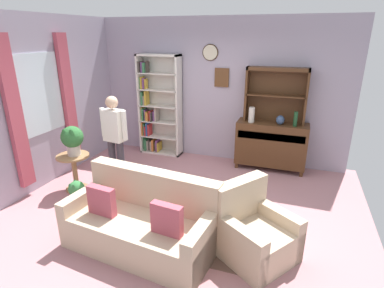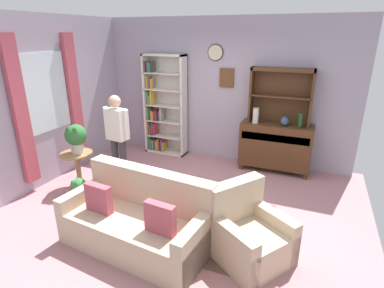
{
  "view_description": "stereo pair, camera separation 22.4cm",
  "coord_description": "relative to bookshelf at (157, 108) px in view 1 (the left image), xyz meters",
  "views": [
    {
      "loc": [
        1.51,
        -3.82,
        2.49
      ],
      "look_at": [
        0.1,
        0.2,
        0.95
      ],
      "focal_mm": 28.77,
      "sensor_mm": 36.0,
      "label": 1
    },
    {
      "loc": [
        1.72,
        -3.74,
        2.49
      ],
      "look_at": [
        0.1,
        0.2,
        0.95
      ],
      "focal_mm": 28.77,
      "sensor_mm": 36.0,
      "label": 2
    }
  ],
  "objects": [
    {
      "name": "area_rug",
      "position": [
        1.5,
        -2.24,
        -0.98
      ],
      "size": [
        2.3,
        1.67,
        0.01
      ],
      "primitive_type": "cube",
      "color": "brown",
      "rests_on": "ground_plane"
    },
    {
      "name": "plant_stand",
      "position": [
        -0.56,
        -2.03,
        -0.6
      ],
      "size": [
        0.52,
        0.52,
        0.62
      ],
      "color": "#997047",
      "rests_on": "ground_plane"
    },
    {
      "name": "bottle_wine",
      "position": [
        2.8,
        -0.17,
        0.07
      ],
      "size": [
        0.07,
        0.07,
        0.27
      ],
      "primitive_type": "cylinder",
      "color": "#194223",
      "rests_on": "sideboard"
    },
    {
      "name": "vase_tall",
      "position": [
        2.02,
        -0.16,
        0.07
      ],
      "size": [
        0.11,
        0.11,
        0.28
      ],
      "primitive_type": "cylinder",
      "color": "beige",
      "rests_on": "sideboard"
    },
    {
      "name": "potted_plant_small",
      "position": [
        -0.29,
        -2.35,
        -0.79
      ],
      "size": [
        0.25,
        0.25,
        0.34
      ],
      "color": "beige",
      "rests_on": "ground_plane"
    },
    {
      "name": "sideboard",
      "position": [
        2.41,
        -0.08,
        -0.48
      ],
      "size": [
        1.3,
        0.45,
        0.92
      ],
      "color": "#4C2D19",
      "rests_on": "ground_plane"
    },
    {
      "name": "person_reading",
      "position": [
        0.02,
        -1.67,
        -0.08
      ],
      "size": [
        0.53,
        0.24,
        1.56
      ],
      "color": "#38333D",
      "rests_on": "ground_plane"
    },
    {
      "name": "wall_left",
      "position": [
        -1.22,
        -1.93,
        0.41
      ],
      "size": [
        0.16,
        4.2,
        2.8
      ],
      "color": "#A399AD",
      "rests_on": "ground_plane"
    },
    {
      "name": "potted_plant_large",
      "position": [
        -0.54,
        -2.02,
        -0.08
      ],
      "size": [
        0.35,
        0.35,
        0.48
      ],
      "color": "beige",
      "rests_on": "plant_stand"
    },
    {
      "name": "bookshelf",
      "position": [
        0.0,
        0.0,
        0.0
      ],
      "size": [
        0.9,
        0.3,
        2.1
      ],
      "color": "silver",
      "rests_on": "ground_plane"
    },
    {
      "name": "wall_back",
      "position": [
        1.3,
        0.19,
        0.42
      ],
      "size": [
        5.0,
        0.09,
        2.8
      ],
      "color": "#A399AD",
      "rests_on": "ground_plane"
    },
    {
      "name": "armchair_floral",
      "position": [
        2.49,
        -2.69,
        -0.7
      ],
      "size": [
        1.07,
        1.06,
        0.88
      ],
      "color": "#C6AD8E",
      "rests_on": "ground_plane"
    },
    {
      "name": "couch_floral",
      "position": [
        1.18,
        -2.95,
        -0.67
      ],
      "size": [
        1.88,
        1.04,
        0.9
      ],
      "color": "#C6AD8E",
      "rests_on": "ground_plane"
    },
    {
      "name": "coffee_table",
      "position": [
        1.1,
        -2.0,
        -0.63
      ],
      "size": [
        0.8,
        0.5,
        0.42
      ],
      "color": "#4C2D19",
      "rests_on": "ground_plane"
    },
    {
      "name": "book_stack",
      "position": [
        1.09,
        -1.95,
        -0.54
      ],
      "size": [
        0.16,
        0.15,
        0.06
      ],
      "color": "gold",
      "rests_on": "coffee_table"
    },
    {
      "name": "vase_round",
      "position": [
        2.54,
        -0.15,
        0.02
      ],
      "size": [
        0.15,
        0.15,
        0.17
      ],
      "primitive_type": "ellipsoid",
      "color": "#33476B",
      "rests_on": "sideboard"
    },
    {
      "name": "sideboard_hutch",
      "position": [
        2.41,
        0.02,
        0.57
      ],
      "size": [
        1.1,
        0.26,
        1.0
      ],
      "color": "#4C2D19",
      "rests_on": "sideboard"
    },
    {
      "name": "ground_plane",
      "position": [
        1.3,
        -1.94,
        -1.0
      ],
      "size": [
        5.4,
        4.6,
        0.02
      ],
      "primitive_type": "cube",
      "color": "#B27A7F"
    }
  ]
}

